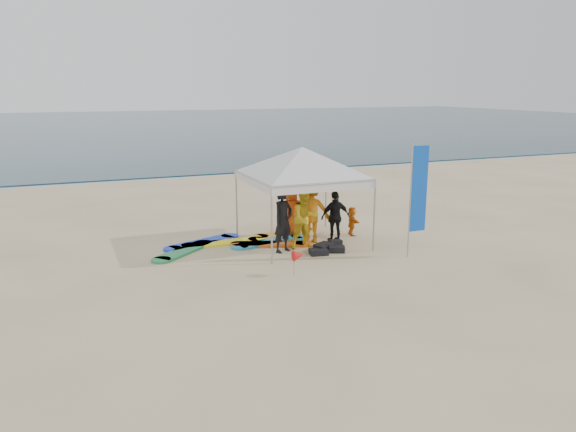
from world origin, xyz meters
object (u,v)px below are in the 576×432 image
Objects in this scene: person_black_a at (283,220)px; person_yellow at (305,218)px; feather_flag at (418,190)px; marker_pennant at (298,256)px; person_black_b at (335,217)px; canopy_tent at (302,147)px; person_orange_a at (311,211)px; person_orange_b at (292,211)px; person_seated at (352,221)px; surfboard_spread at (240,242)px.

person_yellow is (0.74, 0.11, -0.03)m from person_black_a.
marker_pennant is at bearing -176.83° from feather_flag.
person_black_b is 2.82m from feather_flag.
canopy_tent reaches higher than marker_pennant.
person_orange_a is at bearing -18.56° from person_black_b.
person_black_b is 2.47× the size of marker_pennant.
person_orange_b is 1.96m from person_seated.
person_orange_b is at bearing 69.87° from marker_pennant.
person_black_a is 2.26m from canopy_tent.
marker_pennant is (-1.14, -2.13, -0.41)m from person_yellow.
feather_flag is 0.59× the size of surfboard_spread.
person_orange_a is 1.21× the size of person_orange_b.
feather_flag is at bearing 136.70° from person_orange_a.
canopy_tent is 3.58m from feather_flag.
person_black_b is 0.35× the size of canopy_tent.
person_black_a is at bearing -143.94° from canopy_tent.
person_orange_b is 3.81m from marker_pennant.
person_black_a is 0.58× the size of feather_flag.
person_black_b reaches higher than surfboard_spread.
person_orange_a reaches higher than person_black_b.
person_orange_a is 0.36× the size of surfboard_spread.
feather_flag is at bearing -156.37° from person_seated.
person_seated is 4.26m from marker_pennant.
person_black_b is 3.31m from marker_pennant.
person_seated is at bearing 16.27° from person_yellow.
feather_flag reaches higher than person_orange_a.
person_yellow is at bearing 61.87° from marker_pennant.
canopy_tent is at bearing 71.60° from person_yellow.
feather_flag reaches higher than surfboard_spread.
feather_flag is (2.10, -2.46, 0.91)m from person_orange_a.
person_black_b is at bearing 165.40° from person_orange_a.
surfboard_spread is (-2.06, 0.66, -0.93)m from person_orange_a.
person_orange_a is 3.03× the size of marker_pennant.
feather_flag is at bearing -55.22° from person_black_a.
person_black_b is at bearing -14.62° from canopy_tent.
person_black_b is (1.12, 0.26, -0.11)m from person_yellow.
feather_flag is 5.52m from surfboard_spread.
person_orange_b is (-0.25, 0.91, -0.17)m from person_orange_a.
person_seated is 3.09m from canopy_tent.
marker_pennant is (-1.56, -2.66, -0.47)m from person_orange_a.
person_black_a is 0.75m from person_yellow.
feather_flag is 3.92m from marker_pennant.
person_black_b is at bearing 46.63° from marker_pennant.
person_black_a is 2.91× the size of marker_pennant.
person_black_b is 1.70× the size of person_seated.
person_black_a is 1.80m from person_orange_b.
person_yellow is 1.45m from person_orange_b.
canopy_tent is at bearing 134.38° from feather_flag.
marker_pennant is at bearing -123.07° from person_yellow.
person_orange_a reaches higher than person_seated.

